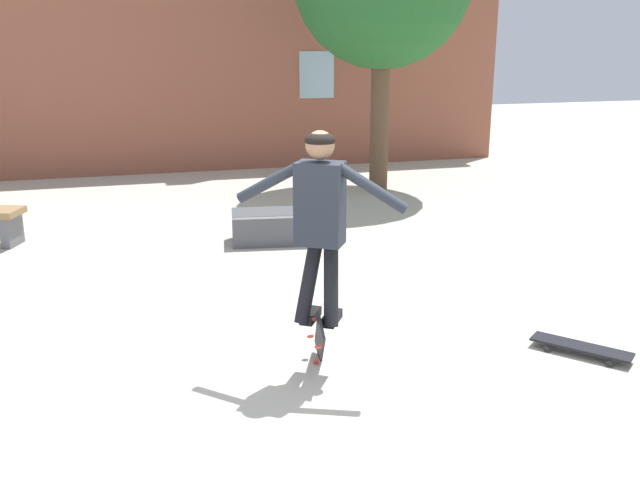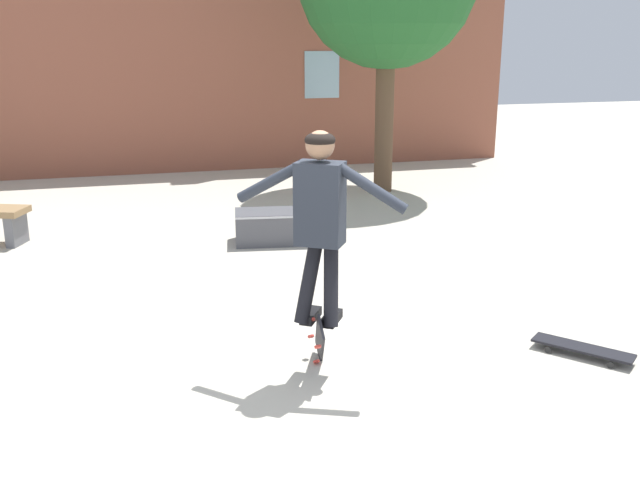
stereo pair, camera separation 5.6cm
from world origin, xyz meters
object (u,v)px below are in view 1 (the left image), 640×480
skate_ledge (284,226)px  skater (320,212)px  skateboard_flipping (319,340)px  skateboard_resting (581,347)px

skate_ledge → skater: 3.93m
skateboard_flipping → skater: bearing=-178.7°
skate_ledge → skateboard_flipping: (-0.55, -3.66, 0.06)m
skate_ledge → skater: bearing=-90.5°
skate_ledge → skateboard_resting: (1.62, -3.95, -0.13)m
skate_ledge → skateboard_resting: skate_ledge is taller
skateboard_flipping → skateboard_resting: bearing=-84.7°
skate_ledge → skater: size_ratio=0.95×
skateboard_flipping → skateboard_resting: size_ratio=0.98×
skate_ledge → skateboard_flipping: size_ratio=1.91×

